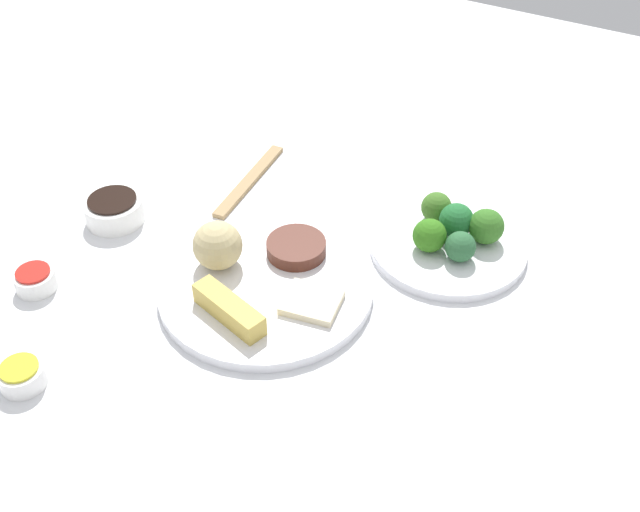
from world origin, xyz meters
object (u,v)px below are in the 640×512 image
Objects in this scene: soy_sauce_bowl at (114,210)px; sauce_ramekin_sweet_and_sour at (35,281)px; main_plate at (265,288)px; sauce_ramekin_hot_mustard at (22,376)px; chopsticks_pair at (250,180)px; broccoli_plate at (448,245)px.

sauce_ramekin_sweet_and_sour is at bearing -87.22° from soy_sauce_bowl.
sauce_ramekin_hot_mustard reaches higher than main_plate.
broccoli_plate is at bearing 0.76° from chopsticks_pair.
main_plate is at bearing -130.92° from broccoli_plate.
sauce_ramekin_sweet_and_sour reaches higher than main_plate.
soy_sauce_bowl is 1.59× the size of sauce_ramekin_sweet_and_sour.
soy_sauce_bowl reaches higher than broccoli_plate.
main_plate is 1.40× the size of chopsticks_pair.
sauce_ramekin_sweet_and_sour is at bearing -142.04° from broccoli_plate.
broccoli_plate is 0.35m from chopsticks_pair.
sauce_ramekin_sweet_and_sour is 0.17m from sauce_ramekin_hot_mustard.
broccoli_plate is at bearing 37.96° from sauce_ramekin_sweet_and_sour.
broccoli_plate is (0.18, 0.21, -0.00)m from main_plate.
broccoli_plate is 0.59m from sauce_ramekin_sweet_and_sour.
sauce_ramekin_sweet_and_sour is (-0.28, -0.15, 0.01)m from main_plate.
sauce_ramekin_sweet_and_sour is at bearing -151.82° from main_plate.
sauce_ramekin_hot_mustard is 0.49m from chopsticks_pair.
sauce_ramekin_hot_mustard is (0.12, -0.30, -0.00)m from soy_sauce_bowl.
main_plate is 3.30× the size of soy_sauce_bowl.
sauce_ramekin_sweet_and_sour reaches higher than chopsticks_pair.
soy_sauce_bowl is (-0.47, -0.19, 0.01)m from broccoli_plate.
sauce_ramekin_sweet_and_sour is (0.01, -0.17, -0.00)m from soy_sauce_bowl.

